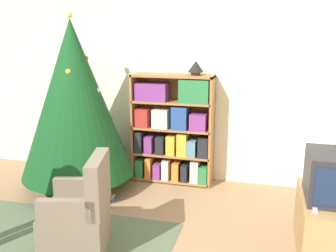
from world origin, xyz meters
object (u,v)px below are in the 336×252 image
armchair (80,218)px  table_lamp (196,67)px  christmas_tree (75,99)px  television (330,176)px  bookshelf (173,130)px

armchair → table_lamp: size_ratio=4.60×
christmas_tree → table_lamp: (1.40, 0.58, 0.38)m
christmas_tree → table_lamp: size_ratio=11.06×
armchair → table_lamp: table_lamp is taller
television → christmas_tree: bearing=165.4°
armchair → table_lamp: (0.72, 1.85, 1.23)m
bookshelf → television: bookshelf is taller
bookshelf → armchair: (-0.43, -1.84, -0.39)m
television → table_lamp: table_lamp is taller
television → armchair: 2.28m
television → christmas_tree: (-2.86, 0.74, 0.43)m
table_lamp → armchair: bearing=-111.1°
bookshelf → armchair: size_ratio=1.58×
bookshelf → christmas_tree: size_ratio=0.66×
television → table_lamp: (-1.46, 1.32, 0.80)m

